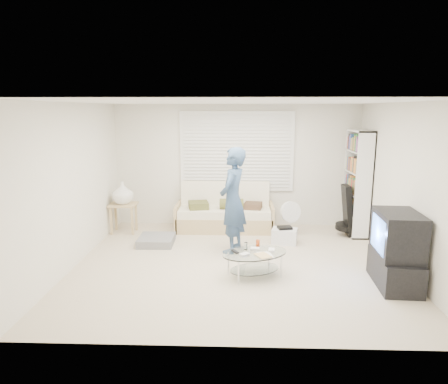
{
  "coord_description": "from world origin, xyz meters",
  "views": [
    {
      "loc": [
        0.02,
        -5.94,
        2.39
      ],
      "look_at": [
        -0.2,
        0.3,
        1.1
      ],
      "focal_mm": 32.0,
      "sensor_mm": 36.0,
      "label": 1
    }
  ],
  "objects_px": {
    "bookshelf": "(357,183)",
    "tv_unit": "(396,250)",
    "futon_sofa": "(225,214)",
    "coffee_table": "(255,257)"
  },
  "relations": [
    {
      "from": "bookshelf",
      "to": "coffee_table",
      "type": "bearing_deg",
      "value": -133.6
    },
    {
      "from": "futon_sofa",
      "to": "coffee_table",
      "type": "bearing_deg",
      "value": -77.48
    },
    {
      "from": "bookshelf",
      "to": "futon_sofa",
      "type": "bearing_deg",
      "value": 176.05
    },
    {
      "from": "tv_unit",
      "to": "coffee_table",
      "type": "height_order",
      "value": "tv_unit"
    },
    {
      "from": "futon_sofa",
      "to": "coffee_table",
      "type": "xyz_separation_m",
      "value": [
        0.52,
        -2.32,
        -0.02
      ]
    },
    {
      "from": "bookshelf",
      "to": "tv_unit",
      "type": "distance_m",
      "value": 2.44
    },
    {
      "from": "tv_unit",
      "to": "bookshelf",
      "type": "bearing_deg",
      "value": 87.0
    },
    {
      "from": "bookshelf",
      "to": "tv_unit",
      "type": "relative_size",
      "value": 1.94
    },
    {
      "from": "futon_sofa",
      "to": "coffee_table",
      "type": "height_order",
      "value": "futon_sofa"
    },
    {
      "from": "futon_sofa",
      "to": "bookshelf",
      "type": "bearing_deg",
      "value": -3.95
    }
  ]
}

